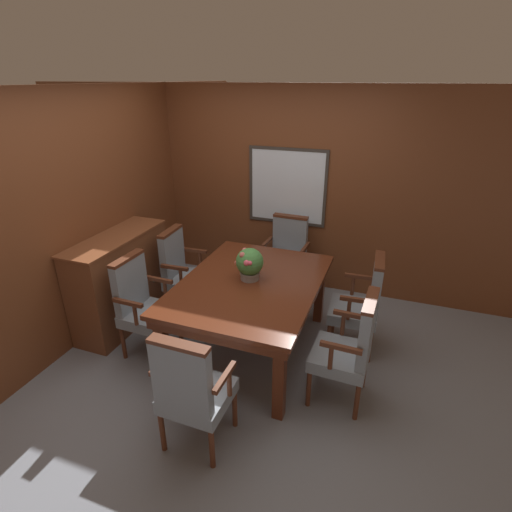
{
  "coord_description": "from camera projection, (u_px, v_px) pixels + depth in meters",
  "views": [
    {
      "loc": [
        1.36,
        -2.87,
        2.51
      ],
      "look_at": [
        0.18,
        0.36,
        0.96
      ],
      "focal_mm": 28.0,
      "sensor_mm": 36.0,
      "label": 1
    }
  ],
  "objects": [
    {
      "name": "chair_head_far",
      "position": [
        287.0,
        254.0,
        4.85
      ],
      "size": [
        0.52,
        0.47,
        1.0
      ],
      "rotation": [
        0.0,
        0.0,
        -0.04
      ],
      "color": "#562B19",
      "rests_on": "ground_plane"
    },
    {
      "name": "chair_right_near",
      "position": [
        350.0,
        346.0,
        3.19
      ],
      "size": [
        0.47,
        0.52,
        1.0
      ],
      "rotation": [
        0.0,
        0.0,
        -1.61
      ],
      "color": "#562B19",
      "rests_on": "ground_plane"
    },
    {
      "name": "wall_left",
      "position": [
        77.0,
        220.0,
        3.9
      ],
      "size": [
        0.06,
        7.2,
        2.45
      ],
      "color": "brown",
      "rests_on": "ground_plane"
    },
    {
      "name": "ground_plane",
      "position": [
        226.0,
        357.0,
        3.91
      ],
      "size": [
        14.0,
        14.0,
        0.0
      ],
      "primitive_type": "plane",
      "color": "gray"
    },
    {
      "name": "chair_left_near",
      "position": [
        142.0,
        303.0,
        3.81
      ],
      "size": [
        0.47,
        0.52,
        1.0
      ],
      "rotation": [
        0.0,
        0.0,
        1.54
      ],
      "color": "#562B19",
      "rests_on": "ground_plane"
    },
    {
      "name": "potted_plant",
      "position": [
        250.0,
        264.0,
        3.71
      ],
      "size": [
        0.26,
        0.27,
        0.31
      ],
      "color": "gray",
      "rests_on": "dining_table"
    },
    {
      "name": "chair_head_near",
      "position": [
        192.0,
        389.0,
        2.76
      ],
      "size": [
        0.52,
        0.46,
        1.0
      ],
      "rotation": [
        0.0,
        0.0,
        3.13
      ],
      "color": "#562B19",
      "rests_on": "ground_plane"
    },
    {
      "name": "chair_left_far",
      "position": [
        182.0,
        270.0,
        4.47
      ],
      "size": [
        0.47,
        0.53,
        1.0
      ],
      "rotation": [
        0.0,
        0.0,
        1.62
      ],
      "color": "#562B19",
      "rests_on": "ground_plane"
    },
    {
      "name": "sideboard_cabinet",
      "position": [
        121.0,
        280.0,
        4.29
      ],
      "size": [
        0.44,
        1.24,
        1.02
      ],
      "color": "brown",
      "rests_on": "ground_plane"
    },
    {
      "name": "wall_back",
      "position": [
        282.0,
        190.0,
        4.93
      ],
      "size": [
        7.2,
        0.08,
        2.45
      ],
      "color": "brown",
      "rests_on": "ground_plane"
    },
    {
      "name": "dining_table",
      "position": [
        251.0,
        290.0,
        3.76
      ],
      "size": [
        1.25,
        1.7,
        0.76
      ],
      "color": "#562614",
      "rests_on": "ground_plane"
    },
    {
      "name": "chair_right_far",
      "position": [
        362.0,
        301.0,
        3.83
      ],
      "size": [
        0.48,
        0.53,
        1.0
      ],
      "rotation": [
        0.0,
        0.0,
        -1.51
      ],
      "color": "#562B19",
      "rests_on": "ground_plane"
    }
  ]
}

